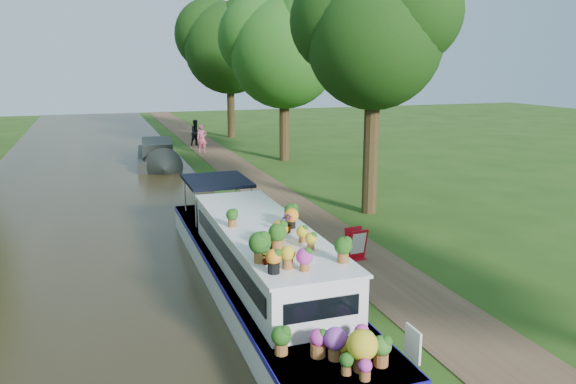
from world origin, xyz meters
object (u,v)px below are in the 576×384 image
(pedestrian_pink, at_px, (202,139))
(second_boat, at_px, (157,155))
(pedestrian_dark, at_px, (196,133))
(plant_boat, at_px, (265,269))
(sandwich_board, at_px, (356,245))

(pedestrian_pink, bearing_deg, second_boat, -132.31)
(pedestrian_dark, bearing_deg, pedestrian_pink, -114.91)
(plant_boat, bearing_deg, pedestrian_dark, 83.49)
(plant_boat, distance_m, sandwich_board, 3.91)
(plant_boat, height_order, sandwich_board, plant_boat)
(sandwich_board, height_order, pedestrian_dark, pedestrian_dark)
(second_boat, bearing_deg, pedestrian_pink, 51.94)
(plant_boat, height_order, pedestrian_dark, plant_boat)
(plant_boat, relative_size, pedestrian_dark, 7.81)
(second_boat, distance_m, pedestrian_pink, 4.57)
(second_boat, height_order, pedestrian_dark, pedestrian_dark)
(plant_boat, xyz_separation_m, pedestrian_dark, (2.95, 25.87, 0.04))
(plant_boat, relative_size, pedestrian_pink, 7.73)
(plant_boat, xyz_separation_m, second_boat, (-0.35, 19.39, -0.31))
(sandwich_board, relative_size, pedestrian_dark, 0.52)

